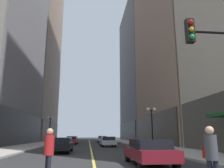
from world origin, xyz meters
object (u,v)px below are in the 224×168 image
car_silver (108,141)px  pedestrian_in_red_jacket (49,150)px  car_black (62,144)px  fire_hydrant_right (205,154)px  car_red (72,140)px  pedestrian_with_orange_bag (212,153)px  street_lamp_right_mid (152,119)px  street_lamp_left_far (50,124)px  car_white (102,139)px  car_maroon (149,151)px

car_silver → pedestrian_in_red_jacket: bearing=-100.1°
car_black → fire_hydrant_right: size_ratio=5.96×
car_silver → car_red: (-5.30, 8.16, 0.00)m
pedestrian_with_orange_bag → street_lamp_right_mid: size_ratio=0.41×
street_lamp_left_far → car_silver: bearing=-34.5°
car_white → pedestrian_in_red_jacket: bearing=-96.2°
pedestrian_in_red_jacket → pedestrian_with_orange_bag: 5.23m
car_silver → pedestrian_with_orange_bag: 24.71m
car_white → fire_hydrant_right: car_white is taller
fire_hydrant_right → pedestrian_in_red_jacket: bearing=-147.3°
car_maroon → car_silver: same height
car_black → car_white: (5.25, 26.53, -0.00)m
car_white → street_lamp_left_far: street_lamp_left_far is taller
pedestrian_with_orange_bag → street_lamp_right_mid: street_lamp_right_mid is taller
car_black → pedestrian_in_red_jacket: (0.97, -12.81, 0.33)m
car_red → fire_hydrant_right: size_ratio=6.00×
car_silver → fire_hydrant_right: bearing=-74.9°
car_silver → car_white: 16.82m
car_black → car_silver: (4.99, 9.71, -0.00)m
car_red → car_white: 10.29m
car_white → street_lamp_right_mid: bearing=-81.0°
car_white → street_lamp_right_mid: street_lamp_right_mid is taller
pedestrian_with_orange_bag → car_black: bearing=110.9°
car_black → street_lamp_left_far: street_lamp_left_far is taller
car_white → pedestrian_with_orange_bag: pedestrian_with_orange_bag is taller
car_red → fire_hydrant_right: car_red is taller
car_red → car_maroon: bearing=-77.7°
car_black → street_lamp_left_far: 16.34m
car_maroon → pedestrian_in_red_jacket: (-4.57, -3.73, 0.33)m
car_silver → car_maroon: bearing=-88.3°
pedestrian_in_red_jacket → street_lamp_right_mid: (8.10, 15.24, 2.21)m
car_black → pedestrian_with_orange_bag: size_ratio=2.65×
fire_hydrant_right → car_black: bearing=142.8°
car_white → street_lamp_right_mid: 24.53m
car_maroon → street_lamp_left_far: street_lamp_left_far is taller
car_white → pedestrian_with_orange_bag: size_ratio=2.29×
car_black → car_red: bearing=91.0°
car_red → street_lamp_right_mid: (9.38, -15.44, 2.54)m
pedestrian_in_red_jacket → street_lamp_left_far: 28.98m
car_maroon → car_white: bearing=90.5°
car_black → car_silver: bearing=62.8°
street_lamp_left_far → street_lamp_right_mid: (12.80, -13.27, 0.00)m
car_black → street_lamp_right_mid: size_ratio=1.08×
pedestrian_in_red_jacket → street_lamp_right_mid: street_lamp_right_mid is taller
car_maroon → car_red: (-5.85, 26.95, -0.00)m
car_red → pedestrian_with_orange_bag: pedestrian_with_orange_bag is taller
street_lamp_left_far → fire_hydrant_right: street_lamp_left_far is taller
pedestrian_in_red_jacket → car_silver: bearing=79.9°
pedestrian_with_orange_bag → street_lamp_left_far: bearing=107.1°
car_red → pedestrian_in_red_jacket: (1.28, -30.68, 0.33)m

